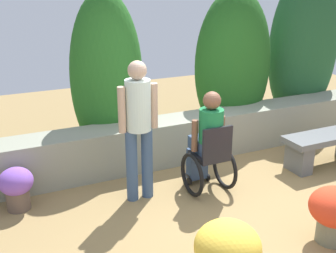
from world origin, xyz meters
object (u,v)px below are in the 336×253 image
at_px(person_in_wheelchair, 208,145).
at_px(flower_pot_small_foreground, 227,252).
at_px(flower_pot_terracotta_by_wall, 16,186).
at_px(flower_pot_red_accent, 335,211).
at_px(stone_bench, 327,145).
at_px(person_standing_companion, 138,122).

distance_m(person_in_wheelchair, flower_pot_small_foreground, 1.80).
height_order(flower_pot_terracotta_by_wall, flower_pot_red_accent, flower_pot_red_accent).
xyz_separation_m(stone_bench, flower_pot_small_foreground, (-2.69, -1.55, 0.03)).
relative_size(person_in_wheelchair, flower_pot_red_accent, 2.19).
xyz_separation_m(person_standing_companion, flower_pot_red_accent, (1.47, -1.70, -0.65)).
height_order(person_in_wheelchair, flower_pot_small_foreground, person_in_wheelchair).
relative_size(flower_pot_terracotta_by_wall, flower_pot_red_accent, 0.87).
height_order(person_in_wheelchair, flower_pot_red_accent, person_in_wheelchair).
bearing_deg(flower_pot_terracotta_by_wall, flower_pot_small_foreground, -54.71).
distance_m(flower_pot_terracotta_by_wall, flower_pot_small_foreground, 2.64).
height_order(stone_bench, person_standing_companion, person_standing_companion).
bearing_deg(flower_pot_red_accent, person_in_wheelchair, 112.11).
relative_size(person_standing_companion, flower_pot_red_accent, 2.85).
xyz_separation_m(stone_bench, flower_pot_terracotta_by_wall, (-4.22, 0.60, -0.01)).
bearing_deg(person_in_wheelchair, person_standing_companion, 164.98).
bearing_deg(flower_pot_red_accent, person_standing_companion, 130.96).
bearing_deg(flower_pot_small_foreground, person_in_wheelchair, 65.53).
bearing_deg(flower_pot_red_accent, flower_pot_small_foreground, -175.76).
xyz_separation_m(person_in_wheelchair, person_standing_companion, (-0.85, 0.18, 0.38)).
xyz_separation_m(person_in_wheelchair, flower_pot_terracotta_by_wall, (-2.26, 0.54, -0.32)).
relative_size(stone_bench, flower_pot_terracotta_by_wall, 2.59).
xyz_separation_m(person_standing_companion, flower_pot_terracotta_by_wall, (-1.41, 0.36, -0.70)).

